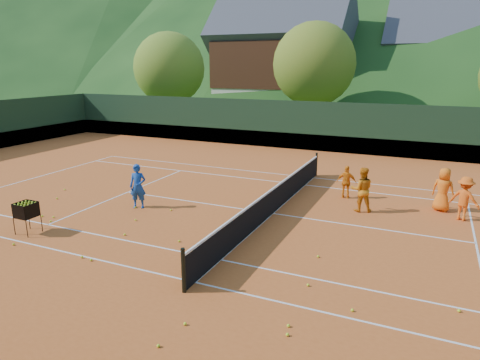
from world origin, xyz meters
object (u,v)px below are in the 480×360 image
at_px(student_c, 443,190).
at_px(student_d, 464,199).
at_px(coach, 138,186).
at_px(student_a, 362,189).
at_px(chalet_left, 283,60).
at_px(chalet_mid, 452,67).
at_px(ball_hopper, 26,211).
at_px(student_b, 346,182).
at_px(tennis_net, 273,200).

bearing_deg(student_c, student_d, 149.07).
distance_m(coach, student_a, 8.10).
bearing_deg(student_a, chalet_left, -83.20).
xyz_separation_m(student_d, chalet_mid, (-0.10, 31.95, 4.21)).
bearing_deg(student_d, student_a, 31.37).
xyz_separation_m(coach, student_a, (7.54, 2.98, -0.01)).
xyz_separation_m(student_c, chalet_left, (-15.44, 27.19, 4.83)).
bearing_deg(coach, chalet_mid, 51.95).
distance_m(coach, chalet_mid, 37.25).
bearing_deg(coach, student_c, 1.37).
distance_m(student_c, ball_hopper, 14.09).
distance_m(student_b, chalet_left, 30.02).
bearing_deg(chalet_left, coach, -80.50).
relative_size(student_a, tennis_net, 0.13).
distance_m(tennis_net, chalet_mid, 34.81).
xyz_separation_m(student_b, student_d, (4.10, -0.88, 0.10)).
relative_size(student_c, ball_hopper, 1.59).
relative_size(student_b, tennis_net, 0.11).
height_order(chalet_left, chalet_mid, chalet_left).
relative_size(tennis_net, chalet_mid, 0.95).
height_order(coach, chalet_mid, chalet_mid).
xyz_separation_m(tennis_net, chalet_left, (-10.00, 30.00, 5.13)).
distance_m(coach, chalet_left, 32.22).
xyz_separation_m(coach, ball_hopper, (-1.61, -3.46, -0.07)).
bearing_deg(coach, chalet_left, 78.32).
bearing_deg(chalet_mid, tennis_net, -100.01).
bearing_deg(ball_hopper, tennis_net, 37.54).
bearing_deg(ball_hopper, chalet_mid, 72.37).
xyz_separation_m(student_a, student_c, (2.65, 1.25, -0.02)).
height_order(tennis_net, chalet_left, chalet_left).
bearing_deg(student_a, student_b, -77.47).
bearing_deg(student_a, coach, 4.17).
xyz_separation_m(ball_hopper, chalet_mid, (12.36, 38.88, 4.22)).
bearing_deg(student_d, tennis_net, 41.51).
height_order(coach, ball_hopper, coach).
xyz_separation_m(student_d, chalet_left, (-16.10, 27.95, 4.87)).
height_order(coach, student_c, coach).
height_order(coach, student_a, coach).
bearing_deg(tennis_net, chalet_left, 108.43).
bearing_deg(chalet_left, ball_hopper, -84.04).
xyz_separation_m(student_a, tennis_net, (-2.79, -1.56, -0.31)).
xyz_separation_m(student_a, student_d, (3.31, 0.49, -0.05)).
distance_m(chalet_left, chalet_mid, 16.51).
bearing_deg(chalet_left, tennis_net, -71.57).
bearing_deg(coach, tennis_net, -4.49).
distance_m(ball_hopper, chalet_left, 35.41).
distance_m(student_d, tennis_net, 6.44).
relative_size(student_c, chalet_mid, 0.13).
height_order(coach, student_b, coach).
relative_size(ball_hopper, chalet_left, 0.07).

